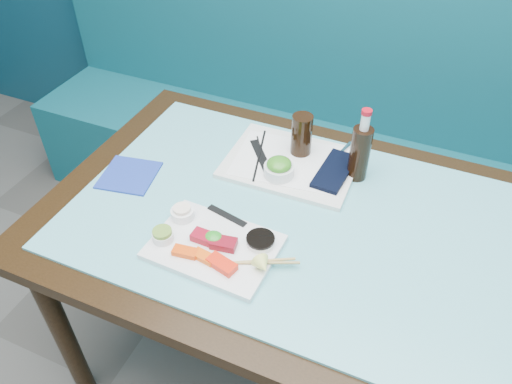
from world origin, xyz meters
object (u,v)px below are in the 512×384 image
at_px(dining_table, 298,241).
at_px(booth_bench, 360,157).
at_px(cola_bottle_body, 360,154).
at_px(blue_napkin, 129,175).
at_px(serving_tray, 291,163).
at_px(cola_glass, 302,135).
at_px(sashimi_plate, 214,247).
at_px(seaweed_bowl, 279,171).

bearing_deg(dining_table, booth_bench, 90.00).
bearing_deg(cola_bottle_body, blue_napkin, -156.56).
xyz_separation_m(booth_bench, serving_tray, (-0.10, -0.64, 0.39)).
relative_size(cola_glass, cola_bottle_body, 0.78).
relative_size(booth_bench, dining_table, 2.14).
relative_size(booth_bench, cola_bottle_body, 18.05).
bearing_deg(sashimi_plate, booth_bench, 83.25).
bearing_deg(cola_glass, serving_tray, -100.30).
relative_size(dining_table, serving_tray, 3.66).
distance_m(booth_bench, blue_napkin, 1.09).
height_order(booth_bench, cola_bottle_body, booth_bench).
distance_m(cola_glass, cola_bottle_body, 0.19).
xyz_separation_m(dining_table, cola_bottle_body, (0.09, 0.23, 0.17)).
relative_size(serving_tray, cola_bottle_body, 2.30).
bearing_deg(cola_bottle_body, dining_table, -111.22).
distance_m(seaweed_bowl, cola_bottle_body, 0.23).
bearing_deg(sashimi_plate, seaweed_bowl, 83.63).
height_order(serving_tray, seaweed_bowl, seaweed_bowl).
bearing_deg(sashimi_plate, dining_table, 51.80).
relative_size(cola_glass, blue_napkin, 0.84).
bearing_deg(cola_bottle_body, seaweed_bowl, -153.08).
bearing_deg(blue_napkin, booth_bench, 59.09).
height_order(booth_bench, sashimi_plate, booth_bench).
distance_m(sashimi_plate, serving_tray, 0.40).
bearing_deg(serving_tray, sashimi_plate, -99.40).
relative_size(dining_table, blue_napkin, 9.08).
bearing_deg(cola_glass, seaweed_bowl, -98.75).
bearing_deg(cola_bottle_body, booth_bench, 98.43).
distance_m(serving_tray, blue_napkin, 0.48).
xyz_separation_m(serving_tray, seaweed_bowl, (-0.01, -0.07, 0.02)).
xyz_separation_m(seaweed_bowl, cola_glass, (0.02, 0.13, 0.05)).
relative_size(serving_tray, seaweed_bowl, 4.34).
distance_m(booth_bench, seaweed_bowl, 0.83).
relative_size(seaweed_bowl, blue_napkin, 0.57).
xyz_separation_m(sashimi_plate, serving_tray, (0.06, 0.39, -0.00)).
height_order(booth_bench, blue_napkin, booth_bench).
xyz_separation_m(seaweed_bowl, cola_bottle_body, (0.20, 0.10, 0.05)).
bearing_deg(cola_bottle_body, sashimi_plate, -120.81).
distance_m(booth_bench, cola_glass, 0.75).
distance_m(seaweed_bowl, cola_glass, 0.14).
bearing_deg(serving_tray, booth_bench, 79.69).
xyz_separation_m(booth_bench, seaweed_bowl, (-0.11, -0.71, 0.42)).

